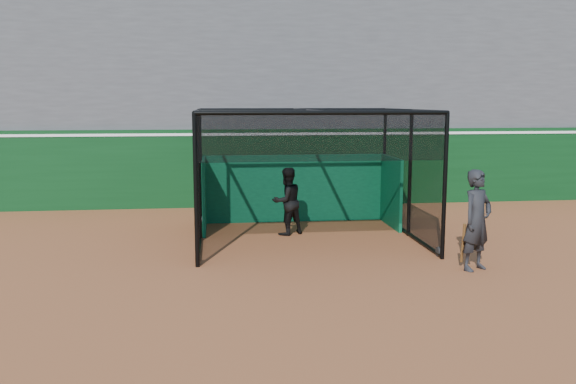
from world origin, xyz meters
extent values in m
plane|color=brown|center=(0.00, 0.00, 0.00)|extent=(120.00, 120.00, 0.00)
cube|color=#093413|center=(0.00, 8.50, 1.25)|extent=(50.00, 0.45, 2.50)
cube|color=white|center=(0.00, 8.50, 2.35)|extent=(50.00, 0.50, 0.08)
cube|color=#4C4C4F|center=(0.00, 12.38, 3.88)|extent=(50.00, 7.85, 7.75)
cube|color=#085532|center=(1.00, 5.69, 0.95)|extent=(5.13, 0.10, 1.90)
cylinder|color=black|center=(-1.63, 1.34, 0.11)|extent=(0.08, 0.22, 0.22)
cylinder|color=black|center=(3.62, 1.34, 0.11)|extent=(0.08, 0.22, 0.22)
cylinder|color=black|center=(-1.63, 5.61, 0.11)|extent=(0.08, 0.22, 0.22)
cylinder|color=black|center=(3.62, 5.61, 0.11)|extent=(0.08, 0.22, 0.22)
imported|color=black|center=(0.57, 4.00, 0.86)|extent=(1.05, 0.97, 1.73)
imported|color=black|center=(3.97, 0.25, 1.02)|extent=(0.89, 0.79, 2.04)
cylinder|color=#593819|center=(3.72, 0.30, 0.55)|extent=(0.14, 0.34, 0.87)
camera|label=1|loc=(-1.25, -11.20, 3.38)|focal=38.00mm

